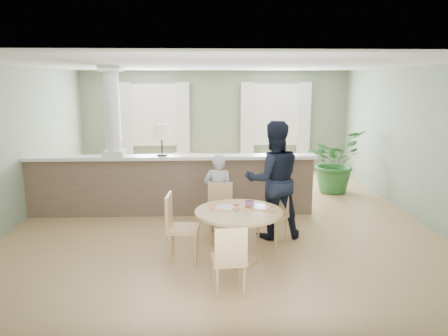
{
  "coord_description": "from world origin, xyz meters",
  "views": [
    {
      "loc": [
        -0.28,
        -7.62,
        2.45
      ],
      "look_at": [
        0.02,
        -1.0,
        1.12
      ],
      "focal_mm": 35.0,
      "sensor_mm": 36.0,
      "label": 1
    }
  ],
  "objects_px": {
    "dining_table": "(239,221)",
    "chair_side": "(178,224)",
    "chair_far_man": "(275,212)",
    "man_person": "(273,180)",
    "chair_near": "(230,257)",
    "child_person": "(218,194)",
    "houseplant": "(334,161)",
    "chair_far_boy": "(221,209)",
    "sofa": "(215,177)"
  },
  "relations": [
    {
      "from": "dining_table",
      "to": "chair_side",
      "type": "height_order",
      "value": "chair_side"
    },
    {
      "from": "chair_far_man",
      "to": "man_person",
      "type": "bearing_deg",
      "value": 128.96
    },
    {
      "from": "chair_near",
      "to": "child_person",
      "type": "xyz_separation_m",
      "value": [
        -0.06,
        2.15,
        0.18
      ]
    },
    {
      "from": "houseplant",
      "to": "chair_side",
      "type": "distance_m",
      "value": 4.9
    },
    {
      "from": "child_person",
      "to": "man_person",
      "type": "bearing_deg",
      "value": 179.27
    },
    {
      "from": "chair_far_boy",
      "to": "dining_table",
      "type": "bearing_deg",
      "value": -76.67
    },
    {
      "from": "houseplant",
      "to": "dining_table",
      "type": "bearing_deg",
      "value": -122.83
    },
    {
      "from": "chair_far_man",
      "to": "chair_side",
      "type": "bearing_deg",
      "value": -115.94
    },
    {
      "from": "sofa",
      "to": "man_person",
      "type": "distance_m",
      "value": 2.65
    },
    {
      "from": "sofa",
      "to": "chair_far_boy",
      "type": "relative_size",
      "value": 3.28
    },
    {
      "from": "chair_far_man",
      "to": "chair_far_boy",
      "type": "bearing_deg",
      "value": -148.28
    },
    {
      "from": "chair_side",
      "to": "chair_far_boy",
      "type": "bearing_deg",
      "value": -34.09
    },
    {
      "from": "dining_table",
      "to": "chair_near",
      "type": "bearing_deg",
      "value": -100.51
    },
    {
      "from": "chair_side",
      "to": "sofa",
      "type": "bearing_deg",
      "value": -5.6
    },
    {
      "from": "sofa",
      "to": "dining_table",
      "type": "bearing_deg",
      "value": -66.8
    },
    {
      "from": "houseplant",
      "to": "sofa",
      "type": "bearing_deg",
      "value": -172.93
    },
    {
      "from": "chair_near",
      "to": "chair_far_boy",
      "type": "bearing_deg",
      "value": -94.17
    },
    {
      "from": "sofa",
      "to": "child_person",
      "type": "height_order",
      "value": "child_person"
    },
    {
      "from": "child_person",
      "to": "chair_far_boy",
      "type": "bearing_deg",
      "value": 107.9
    },
    {
      "from": "sofa",
      "to": "chair_far_man",
      "type": "relative_size",
      "value": 3.42
    },
    {
      "from": "dining_table",
      "to": "houseplant",
      "type": "bearing_deg",
      "value": 57.17
    },
    {
      "from": "chair_far_man",
      "to": "chair_near",
      "type": "bearing_deg",
      "value": -75.62
    },
    {
      "from": "houseplant",
      "to": "chair_side",
      "type": "height_order",
      "value": "houseplant"
    },
    {
      "from": "sofa",
      "to": "chair_far_man",
      "type": "height_order",
      "value": "same"
    },
    {
      "from": "houseplant",
      "to": "chair_side",
      "type": "bearing_deg",
      "value": -131.46
    },
    {
      "from": "dining_table",
      "to": "chair_far_boy",
      "type": "bearing_deg",
      "value": 104.64
    },
    {
      "from": "dining_table",
      "to": "sofa",
      "type": "bearing_deg",
      "value": 94.26
    },
    {
      "from": "sofa",
      "to": "dining_table",
      "type": "height_order",
      "value": "sofa"
    },
    {
      "from": "houseplant",
      "to": "chair_far_boy",
      "type": "distance_m",
      "value": 3.91
    },
    {
      "from": "sofa",
      "to": "chair_far_man",
      "type": "xyz_separation_m",
      "value": [
        0.86,
        -2.67,
        0.04
      ]
    },
    {
      "from": "dining_table",
      "to": "chair_far_boy",
      "type": "xyz_separation_m",
      "value": [
        -0.22,
        0.84,
        -0.09
      ]
    },
    {
      "from": "child_person",
      "to": "chair_far_man",
      "type": "bearing_deg",
      "value": 167.08
    },
    {
      "from": "sofa",
      "to": "chair_far_man",
      "type": "bearing_deg",
      "value": -53.14
    },
    {
      "from": "sofa",
      "to": "dining_table",
      "type": "relative_size",
      "value": 2.44
    },
    {
      "from": "chair_near",
      "to": "sofa",
      "type": "bearing_deg",
      "value": -94.37
    },
    {
      "from": "houseplant",
      "to": "chair_far_man",
      "type": "xyz_separation_m",
      "value": [
        -1.8,
        -3.0,
        -0.22
      ]
    },
    {
      "from": "chair_far_man",
      "to": "child_person",
      "type": "relative_size",
      "value": 0.65
    },
    {
      "from": "sofa",
      "to": "chair_near",
      "type": "xyz_separation_m",
      "value": [
        0.07,
        -4.38,
        0.05
      ]
    },
    {
      "from": "chair_side",
      "to": "man_person",
      "type": "distance_m",
      "value": 1.74
    },
    {
      "from": "sofa",
      "to": "chair_side",
      "type": "height_order",
      "value": "chair_side"
    },
    {
      "from": "chair_side",
      "to": "man_person",
      "type": "bearing_deg",
      "value": -54.41
    },
    {
      "from": "sofa",
      "to": "houseplant",
      "type": "xyz_separation_m",
      "value": [
        2.66,
        0.33,
        0.26
      ]
    },
    {
      "from": "chair_near",
      "to": "child_person",
      "type": "height_order",
      "value": "child_person"
    },
    {
      "from": "dining_table",
      "to": "chair_near",
      "type": "relative_size",
      "value": 1.4
    },
    {
      "from": "child_person",
      "to": "man_person",
      "type": "distance_m",
      "value": 0.92
    },
    {
      "from": "dining_table",
      "to": "chair_side",
      "type": "distance_m",
      "value": 0.84
    },
    {
      "from": "dining_table",
      "to": "chair_far_boy",
      "type": "relative_size",
      "value": 1.35
    },
    {
      "from": "chair_far_man",
      "to": "chair_near",
      "type": "distance_m",
      "value": 1.89
    },
    {
      "from": "chair_far_man",
      "to": "chair_side",
      "type": "xyz_separation_m",
      "value": [
        -1.45,
        -0.67,
        0.05
      ]
    },
    {
      "from": "houseplant",
      "to": "chair_far_boy",
      "type": "bearing_deg",
      "value": -132.24
    }
  ]
}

